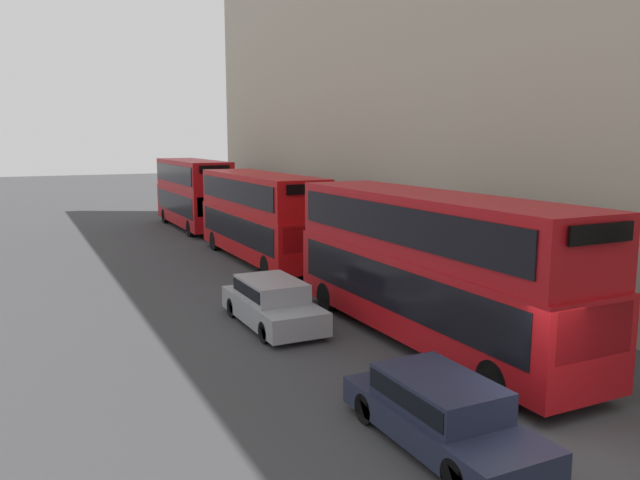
% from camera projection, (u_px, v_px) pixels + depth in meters
% --- Properties ---
extents(ground_plane, '(200.00, 200.00, 0.00)m').
position_uv_depth(ground_plane, '(557.00, 452.00, 11.67)').
color(ground_plane, '#38383A').
extents(bus_leading, '(2.59, 11.50, 4.30)m').
position_uv_depth(bus_leading, '(428.00, 261.00, 17.65)').
color(bus_leading, '#A80F14').
rests_on(bus_leading, ground).
extents(bus_second_in_queue, '(2.59, 10.79, 4.18)m').
position_uv_depth(bus_second_in_queue, '(260.00, 213.00, 29.64)').
color(bus_second_in_queue, '#B20C0F').
rests_on(bus_second_in_queue, ground).
extents(bus_third_in_queue, '(2.59, 10.10, 4.45)m').
position_uv_depth(bus_third_in_queue, '(193.00, 191.00, 40.55)').
color(bus_third_in_queue, '#A80F14').
rests_on(bus_third_in_queue, ground).
extents(car_dark_sedan, '(1.80, 4.59, 1.34)m').
position_uv_depth(car_dark_sedan, '(440.00, 410.00, 11.86)').
color(car_dark_sedan, '#1E2338').
rests_on(car_dark_sedan, ground).
extents(car_hatchback, '(1.85, 4.63, 1.46)m').
position_uv_depth(car_hatchback, '(272.00, 301.00, 19.51)').
color(car_hatchback, gray).
rests_on(car_hatchback, ground).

